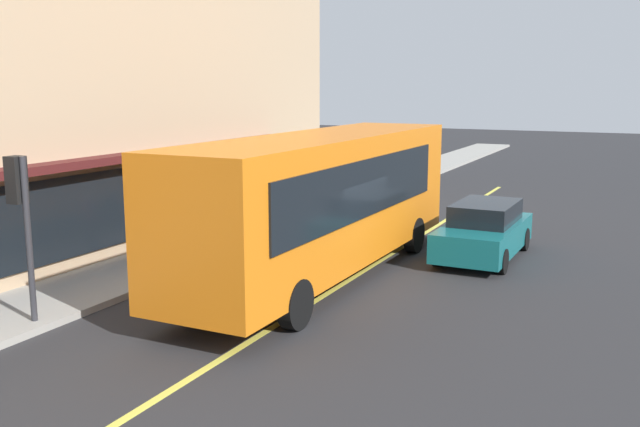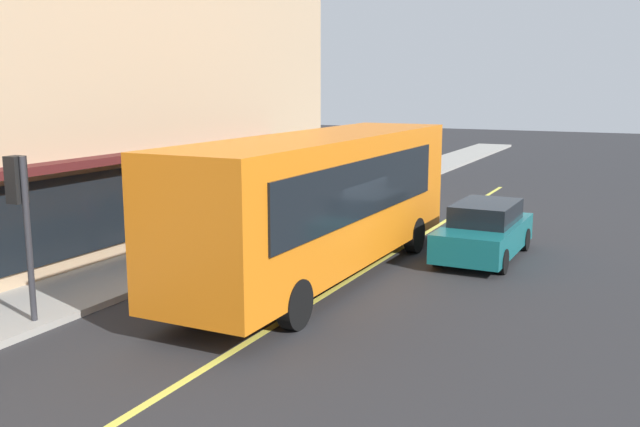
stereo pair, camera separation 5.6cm
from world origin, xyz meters
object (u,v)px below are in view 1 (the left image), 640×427
traffic_light (20,199)px  pedestrian_at_corner (168,224)px  pedestrian_near_storefront (300,176)px  pedestrian_waiting (249,193)px  bus (324,198)px  car_teal (484,231)px

traffic_light → pedestrian_at_corner: traffic_light is taller
pedestrian_near_storefront → pedestrian_waiting: 3.89m
pedestrian_at_corner → bus: bearing=-81.9°
car_teal → pedestrian_waiting: 8.09m
car_teal → pedestrian_near_storefront: bearing=59.5°
bus → pedestrian_near_storefront: bus is taller
bus → car_teal: size_ratio=2.58×
pedestrian_near_storefront → pedestrian_at_corner: size_ratio=1.16×
car_teal → pedestrian_near_storefront: size_ratio=2.39×
bus → pedestrian_at_corner: bearing=98.1°
pedestrian_near_storefront → pedestrian_at_corner: bearing=-174.5°
traffic_light → pedestrian_at_corner: 5.36m
car_teal → pedestrian_near_storefront: pedestrian_near_storefront is taller
car_teal → bus: bearing=140.6°
car_teal → pedestrian_at_corner: size_ratio=2.78×
traffic_light → pedestrian_at_corner: bearing=6.2°
pedestrian_near_storefront → pedestrian_waiting: bearing=-178.1°
pedestrian_near_storefront → pedestrian_at_corner: (-9.14, -0.87, -0.17)m
pedestrian_at_corner → car_teal: bearing=-59.3°
pedestrian_near_storefront → pedestrian_waiting: (-3.88, -0.13, -0.12)m
traffic_light → pedestrian_at_corner: size_ratio=2.05×
bus → car_teal: (3.73, -3.06, -1.24)m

